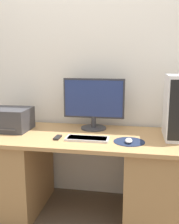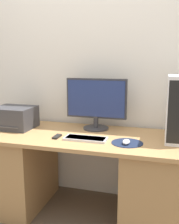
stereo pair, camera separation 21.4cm
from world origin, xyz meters
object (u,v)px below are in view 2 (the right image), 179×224
(mouse, at_px, (126,142))
(printer, at_px, (14,118))
(keyboard, at_px, (86,138))
(computer_tower, at_px, (177,108))
(remote_control, at_px, (57,136))
(monitor, at_px, (96,102))

(mouse, relative_size, printer, 0.27)
(keyboard, xyz_separation_m, computer_tower, (0.68, 0.19, 0.24))
(computer_tower, xyz_separation_m, printer, (-1.41, -0.01, -0.16))
(remote_control, bearing_deg, mouse, -2.18)
(keyboard, distance_m, computer_tower, 0.74)
(keyboard, distance_m, mouse, 0.32)
(computer_tower, bearing_deg, monitor, 167.07)
(printer, distance_m, remote_control, 0.53)
(keyboard, relative_size, remote_control, 2.94)
(monitor, relative_size, printer, 1.55)
(mouse, height_order, remote_control, mouse)
(remote_control, bearing_deg, printer, 160.28)
(keyboard, xyz_separation_m, printer, (-0.73, 0.17, 0.09))
(mouse, bearing_deg, monitor, 131.65)
(keyboard, xyz_separation_m, remote_control, (-0.24, -0.01, -0.00))
(keyboard, bearing_deg, mouse, -4.73)
(monitor, height_order, printer, monitor)
(monitor, height_order, remote_control, monitor)
(monitor, xyz_separation_m, mouse, (0.33, -0.37, -0.23))
(monitor, distance_m, remote_control, 0.48)
(monitor, xyz_separation_m, printer, (-0.73, -0.17, -0.15))
(printer, bearing_deg, monitor, 13.11)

